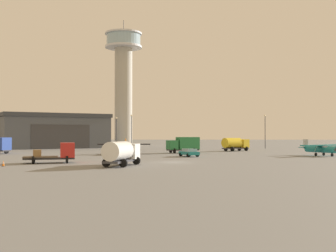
{
  "coord_description": "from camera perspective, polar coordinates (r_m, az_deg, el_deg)",
  "views": [
    {
      "loc": [
        1.27,
        -57.9,
        4.0
      ],
      "look_at": [
        -1.82,
        31.76,
        5.51
      ],
      "focal_mm": 44.98,
      "sensor_mm": 36.0,
      "label": 1
    }
  ],
  "objects": [
    {
      "name": "truck_fuel_tanker_white",
      "position": [
        51.47,
        -6.38,
        -3.54
      ],
      "size": [
        4.17,
        7.44,
        3.0
      ],
      "rotation": [
        0.0,
        0.0,
        1.34
      ],
      "color": "#38383D",
      "rests_on": "ground_plane"
    },
    {
      "name": "control_tower",
      "position": [
        131.52,
        -6.05,
        6.78
      ],
      "size": [
        11.33,
        11.33,
        39.0
      ],
      "color": "#B2AD9E",
      "rests_on": "ground_plane"
    },
    {
      "name": "light_post_east",
      "position": [
        104.48,
        -7.0,
        -0.53
      ],
      "size": [
        0.44,
        0.44,
        7.94
      ],
      "color": "#38383D",
      "rests_on": "ground_plane"
    },
    {
      "name": "light_post_centre",
      "position": [
        111.92,
        13.02,
        -0.31
      ],
      "size": [
        0.44,
        0.44,
        8.79
      ],
      "color": "#38383D",
      "rests_on": "ground_plane"
    },
    {
      "name": "light_post_west",
      "position": [
        105.27,
        -4.98,
        -0.34
      ],
      "size": [
        0.44,
        0.44,
        8.62
      ],
      "color": "#38383D",
      "rests_on": "ground_plane"
    },
    {
      "name": "traffic_cone_near_left",
      "position": [
        54.56,
        -21.42,
        -4.75
      ],
      "size": [
        0.36,
        0.36,
        0.67
      ],
      "color": "black",
      "rests_on": "ground_plane"
    },
    {
      "name": "airplane_teal",
      "position": [
        78.55,
        19.93,
        -2.85
      ],
      "size": [
        8.81,
        7.42,
        2.87
      ],
      "rotation": [
        0.0,
        0.0,
        5.31
      ],
      "color": "teal",
      "rests_on": "ground_plane"
    },
    {
      "name": "traffic_cone_mid_apron",
      "position": [
        57.61,
        -7.89,
        -4.63
      ],
      "size": [
        0.36,
        0.36,
        0.63
      ],
      "color": "black",
      "rests_on": "ground_plane"
    },
    {
      "name": "ground_plane",
      "position": [
        58.05,
        0.72,
        -4.92
      ],
      "size": [
        400.0,
        400.0,
        0.0
      ],
      "primitive_type": "plane",
      "color": "slate"
    },
    {
      "name": "car_teal",
      "position": [
        71.6,
        2.87,
        -3.57
      ],
      "size": [
        3.57,
        4.65,
        1.37
      ],
      "rotation": [
        0.0,
        0.0,
        2.03
      ],
      "color": "teal",
      "rests_on": "ground_plane"
    },
    {
      "name": "hangar",
      "position": [
        118.8,
        -15.42,
        -0.64
      ],
      "size": [
        33.34,
        30.26,
        9.15
      ],
      "rotation": [
        0.0,
        0.0,
        -1.02
      ],
      "color": "#4C5159",
      "rests_on": "ground_plane"
    },
    {
      "name": "truck_fuel_tanker_yellow",
      "position": [
        94.8,
        9.08,
        -2.38
      ],
      "size": [
        6.59,
        5.88,
        2.93
      ],
      "rotation": [
        0.0,
        0.0,
        0.67
      ],
      "color": "#38383D",
      "rests_on": "ground_plane"
    },
    {
      "name": "truck_box_green",
      "position": [
        84.82,
        2.17,
        -2.49
      ],
      "size": [
        6.84,
        4.65,
        3.19
      ],
      "rotation": [
        0.0,
        0.0,
        3.54
      ],
      "color": "#38383D",
      "rests_on": "ground_plane"
    },
    {
      "name": "truck_flatbed_red",
      "position": [
        58.38,
        -14.65,
        -3.58
      ],
      "size": [
        7.06,
        4.49,
        2.69
      ],
      "rotation": [
        0.0,
        0.0,
        0.29
      ],
      "color": "#38383D",
      "rests_on": "ground_plane"
    },
    {
      "name": "airplane_black",
      "position": [
        79.95,
        -5.94,
        -2.85
      ],
      "size": [
        9.92,
        7.79,
        2.92
      ],
      "rotation": [
        0.0,
        0.0,
        4.77
      ],
      "color": "black",
      "rests_on": "ground_plane"
    }
  ]
}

